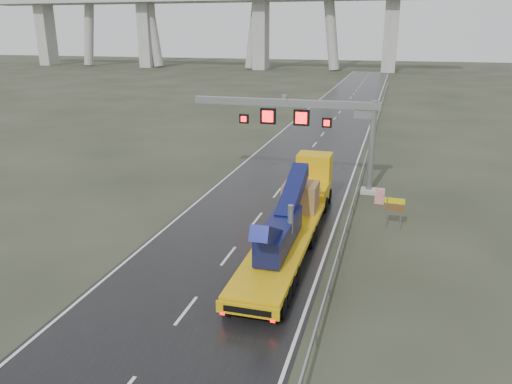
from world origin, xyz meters
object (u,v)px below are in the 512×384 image
(heavy_haul_truck, at_px, (297,208))
(exit_sign_pair, at_px, (394,207))
(striped_barrier, at_px, (380,196))
(sign_gantry, at_px, (311,119))

(heavy_haul_truck, xyz_separation_m, exit_sign_pair, (5.82, 2.29, -0.17))
(heavy_haul_truck, bearing_deg, striped_barrier, 56.34)
(sign_gantry, distance_m, striped_barrier, 7.99)
(sign_gantry, relative_size, striped_barrier, 12.99)
(sign_gantry, bearing_deg, heavy_haul_truck, -84.46)
(heavy_haul_truck, distance_m, exit_sign_pair, 6.26)
(heavy_haul_truck, bearing_deg, exit_sign_pair, 21.21)
(sign_gantry, xyz_separation_m, heavy_haul_truck, (0.94, -9.65, -3.92))
(exit_sign_pair, distance_m, striped_barrier, 5.17)
(exit_sign_pair, xyz_separation_m, striped_barrier, (-1.03, 4.97, -0.95))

